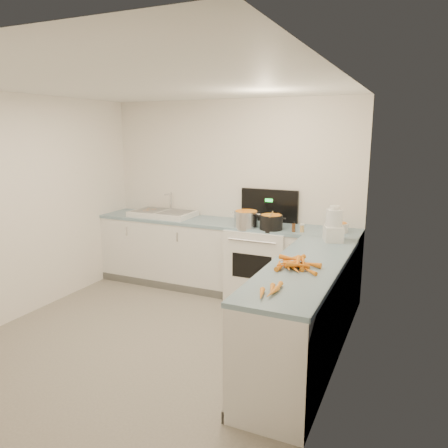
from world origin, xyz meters
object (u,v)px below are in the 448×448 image
at_px(stove, 261,261).
at_px(black_pot, 271,223).
at_px(extract_bottle, 294,228).
at_px(spice_jar, 302,229).
at_px(food_processor, 334,226).
at_px(mixing_bowl, 338,227).
at_px(sink, 163,213).
at_px(steel_pot, 246,220).

relative_size(stove, black_pot, 4.98).
relative_size(stove, extract_bottle, 13.59).
bearing_deg(spice_jar, extract_bottle, -158.65).
bearing_deg(extract_bottle, spice_jar, 21.35).
bearing_deg(food_processor, stove, 155.70).
bearing_deg(mixing_bowl, stove, -177.74).
xyz_separation_m(sink, food_processor, (2.41, -0.45, 0.13)).
height_order(stove, mixing_bowl, stove).
distance_m(sink, food_processor, 2.46).
relative_size(sink, food_processor, 2.24).
bearing_deg(stove, black_pot, -42.43).
height_order(black_pot, spice_jar, black_pot).
relative_size(spice_jar, food_processor, 0.21).
bearing_deg(mixing_bowl, sink, -179.49).
bearing_deg(food_processor, spice_jar, 144.94).
distance_m(black_pot, food_processor, 0.83).
relative_size(black_pot, extract_bottle, 2.73).
relative_size(sink, mixing_bowl, 3.71).
height_order(steel_pot, mixing_bowl, steel_pot).
distance_m(sink, mixing_bowl, 2.38).
bearing_deg(food_processor, extract_bottle, 153.24).
bearing_deg(sink, spice_jar, -4.60).
xyz_separation_m(sink, mixing_bowl, (2.38, 0.02, 0.02)).
bearing_deg(steel_pot, food_processor, -13.97).
xyz_separation_m(stove, food_processor, (0.96, -0.43, 0.63)).
distance_m(mixing_bowl, food_processor, 0.48).
xyz_separation_m(black_pot, spice_jar, (0.37, 0.02, -0.04)).
bearing_deg(stove, steel_pot, -132.64).
height_order(steel_pot, spice_jar, steel_pot).
xyz_separation_m(stove, extract_bottle, (0.46, -0.18, 0.52)).
bearing_deg(spice_jar, steel_pot, -178.90).
xyz_separation_m(stove, sink, (-1.45, 0.02, 0.50)).
bearing_deg(black_pot, steel_pot, 179.41).
relative_size(stove, spice_jar, 16.76).
bearing_deg(spice_jar, stove, 165.20).
bearing_deg(steel_pot, mixing_bowl, 10.28).
relative_size(sink, spice_jar, 10.60).
xyz_separation_m(spice_jar, food_processor, (0.41, -0.29, 0.12)).
bearing_deg(stove, sink, 179.38).
bearing_deg(stove, food_processor, -24.30).
distance_m(black_pot, extract_bottle, 0.28).
relative_size(sink, black_pot, 3.15).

